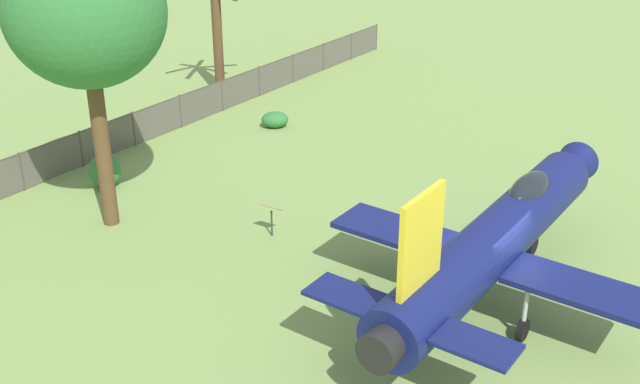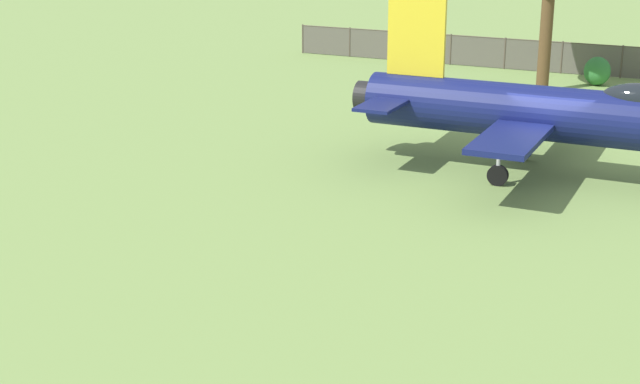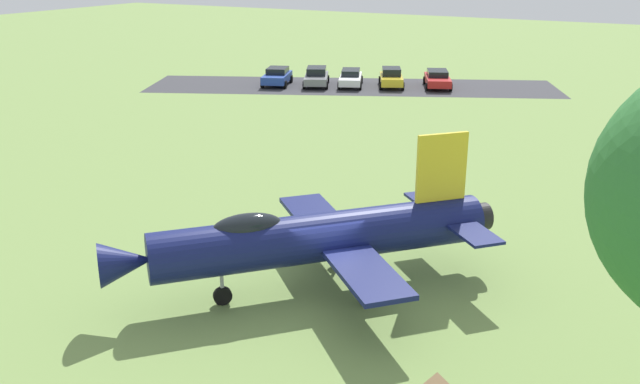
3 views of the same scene
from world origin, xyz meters
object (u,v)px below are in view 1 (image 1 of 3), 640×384
object	(u,v)px
shade_tree	(85,13)
shrub_near_fence	(105,171)
display_jet	(498,236)
palm_tree	(217,30)
info_plaque	(271,212)
shrub_by_tree	(275,120)

from	to	relation	value
shade_tree	shrub_near_fence	xyz separation A→B (m)	(0.46, -2.97, -6.40)
display_jet	palm_tree	bearing A→B (deg)	63.50
shrub_near_fence	info_plaque	size ratio (longest dim) A/B	1.08
shade_tree	palm_tree	world-z (taller)	shade_tree
display_jet	shrub_by_tree	xyz separation A→B (m)	(4.88, -14.38, -1.58)
shrub_near_fence	info_plaque	distance (m)	7.37
palm_tree	info_plaque	distance (m)	15.26
palm_tree	shrub_near_fence	xyz separation A→B (m)	(4.47, 10.39, -2.52)
display_jet	info_plaque	bearing A→B (deg)	96.36
info_plaque	palm_tree	bearing A→B (deg)	-85.29
display_jet	shrub_near_fence	world-z (taller)	display_jet
shade_tree	shrub_near_fence	size ratio (longest dim) A/B	7.59
shade_tree	display_jet	bearing A→B (deg)	151.21
display_jet	shade_tree	distance (m)	13.68
shrub_by_tree	shrub_near_fence	bearing A→B (deg)	38.32
shrub_near_fence	shrub_by_tree	distance (m)	8.55
palm_tree	shrub_by_tree	size ratio (longest dim) A/B	5.04
shrub_near_fence	display_jet	bearing A→B (deg)	141.89
info_plaque	display_jet	bearing A→B (deg)	142.91
display_jet	shade_tree	bearing A→B (deg)	104.66
shade_tree	palm_tree	xyz separation A→B (m)	(-4.01, -13.37, -3.88)
shrub_near_fence	shrub_by_tree	world-z (taller)	shrub_near_fence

